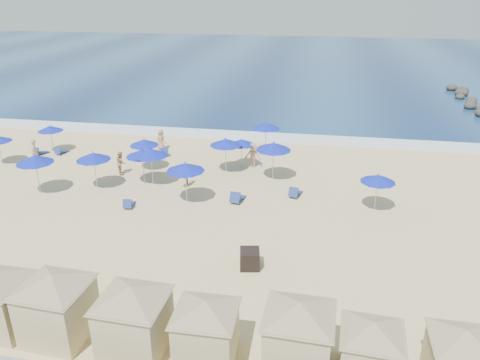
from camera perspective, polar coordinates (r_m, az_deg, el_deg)
name	(u,v)px	position (r m, az deg, el deg)	size (l,w,h in m)	color
ground	(162,218)	(26.39, -9.53, -4.63)	(160.00, 160.00, 0.00)	#DAC18A
ocean	(272,62)	(78.32, 3.90, 14.14)	(160.00, 80.00, 0.06)	navy
surf_line	(220,135)	(40.20, -2.40, 5.55)	(160.00, 2.50, 0.08)	white
trash_bin	(250,259)	(21.65, 1.19, -9.59)	(0.89, 0.89, 0.89)	black
cabana_1	(55,298)	(18.46, -21.60, -13.19)	(4.72, 4.72, 2.97)	#CCBA8C
cabana_2	(133,311)	(17.10, -12.91, -15.25)	(4.69, 4.69, 2.94)	#CCBA8C
cabana_3	(206,323)	(16.48, -4.19, -16.96)	(4.29, 4.29, 2.69)	#CCBA8C
cabana_4	(299,327)	(16.20, 7.17, -17.32)	(4.66, 4.66, 2.92)	#CCBA8C
cabana_5	(371,344)	(16.38, 15.74, -18.66)	(4.03, 4.03, 2.54)	#CCBA8C
cabana_6	(462,352)	(17.00, 25.43, -18.44)	(4.09, 4.09, 2.57)	#CCBA8C
umbrella_1	(35,159)	(30.85, -23.75, 2.33)	(2.26, 2.26, 2.57)	#A5A8AD
umbrella_2	(50,128)	(38.37, -22.13, 5.85)	(1.90, 1.90, 2.16)	#A5A8AD
umbrella_3	(93,156)	(30.39, -17.46, 2.77)	(2.16, 2.16, 2.45)	#A5A8AD
umbrella_4	(144,142)	(32.65, -11.61, 4.51)	(2.02, 2.02, 2.30)	#A5A8AD
umbrella_5	(142,153)	(30.36, -11.85, 3.24)	(2.11, 2.11, 2.40)	#A5A8AD
umbrella_6	(151,152)	(30.04, -10.82, 3.34)	(2.22, 2.22, 2.53)	#A5A8AD
umbrella_7	(226,142)	(31.57, -1.76, 4.65)	(2.19, 2.19, 2.49)	#A5A8AD
umbrella_8	(185,167)	(27.20, -6.68, 1.59)	(2.27, 2.27, 2.58)	#A5A8AD
umbrella_9	(266,126)	(35.48, 3.20, 6.64)	(2.14, 2.14, 2.43)	#A5A8AD
umbrella_10	(274,146)	(30.33, 4.11, 4.12)	(2.33, 2.33, 2.66)	#A5A8AD
umbrella_11	(378,178)	(27.25, 16.49, 0.18)	(1.99, 1.99, 2.27)	#A5A8AD
umbrella_12	(242,142)	(32.57, 0.19, 4.66)	(1.86, 1.86, 2.12)	#A5A8AD
beach_chair_0	(40,152)	(38.55, -23.23, 3.18)	(0.92, 1.31, 0.66)	navy
beach_chair_1	(61,151)	(38.14, -21.02, 3.30)	(0.70, 1.21, 0.63)	navy
beach_chair_2	(164,152)	(35.78, -9.23, 3.36)	(1.03, 1.37, 0.69)	navy
beach_chair_3	(129,204)	(27.95, -13.41, -2.83)	(0.65, 1.19, 0.62)	navy
beach_chair_4	(237,198)	(27.83, -0.36, -2.15)	(0.85, 1.47, 0.76)	navy
beach_chair_5	(295,192)	(28.73, 6.72, -1.52)	(0.87, 1.38, 0.70)	navy
beachgoer_0	(34,151)	(36.88, -23.79, 3.25)	(0.62, 0.40, 1.69)	tan
beachgoer_1	(121,163)	(32.70, -14.30, 2.05)	(0.77, 0.60, 1.59)	tan
beachgoer_2	(186,175)	(29.93, -6.59, 0.63)	(0.91, 0.38, 1.56)	tan
beachgoer_3	(253,156)	(32.74, 1.56, 3.00)	(1.15, 0.66, 1.79)	tan
beachgoer_4	(161,140)	(36.91, -9.62, 4.89)	(0.79, 0.51, 1.62)	tan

